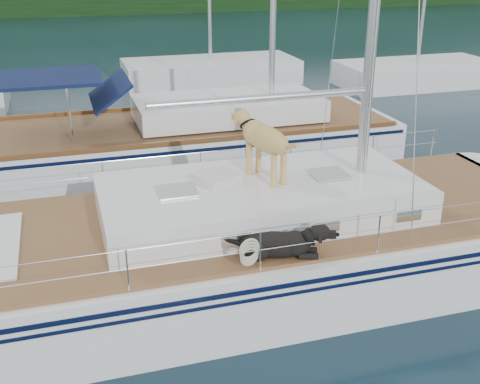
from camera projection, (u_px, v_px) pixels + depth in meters
name	position (u px, v px, depth m)	size (l,w,h in m)	color
ground	(215.00, 286.00, 10.26)	(120.00, 120.00, 0.00)	black
shore_bank	(77.00, 6.00, 50.91)	(92.00, 1.00, 1.20)	#595147
main_sailboat	(221.00, 250.00, 10.02)	(12.00, 3.80, 14.01)	white
neighbor_sailboat	(188.00, 141.00, 15.74)	(11.00, 3.50, 13.30)	white
bg_boat_center	(211.00, 72.00, 25.32)	(7.20, 3.00, 11.65)	white
bg_boat_east	(416.00, 74.00, 24.81)	(6.40, 3.00, 11.65)	white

